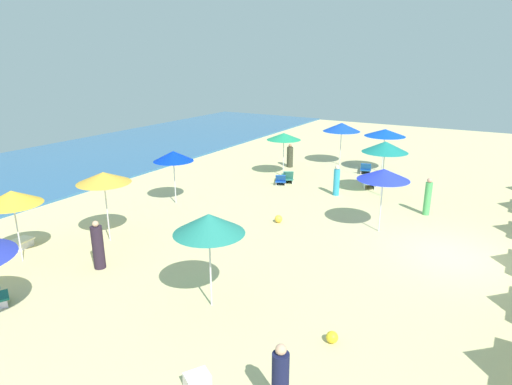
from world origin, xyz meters
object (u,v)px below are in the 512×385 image
beachgoer_1 (428,197)px  beachgoer_4 (98,246)px  lounge_chair_3_0 (12,244)px  umbrella_2 (342,127)px  beach_ball_1 (279,219)px  umbrella_0 (173,156)px  cooler_box_0 (197,381)px  umbrella_4 (209,224)px  umbrella_5 (284,136)px  umbrella_6 (104,178)px  beachgoer_2 (280,381)px  lounge_chair_7_0 (369,182)px  lounge_chair_8_0 (366,169)px  umbrella_7 (385,147)px  umbrella_3 (12,198)px  lounge_chair_5_0 (281,179)px  beachgoer_0 (337,181)px  beachgoer_3 (290,157)px  beach_ball_2 (332,337)px  umbrella_8 (385,133)px  umbrella_1 (384,174)px  lounge_chair_5_1 (287,177)px

beachgoer_1 → beachgoer_4: bearing=139.8°
lounge_chair_3_0 → beachgoer_1: beachgoer_1 is taller
umbrella_2 → beach_ball_1: (-11.18, -1.36, -2.26)m
umbrella_0 → cooler_box_0: (-9.24, -8.38, -2.12)m
umbrella_4 → umbrella_5: 14.16m
lounge_chair_3_0 → umbrella_6: size_ratio=0.56×
beachgoer_2 → umbrella_6: bearing=-56.0°
lounge_chair_7_0 → lounge_chair_8_0: lounge_chair_7_0 is taller
umbrella_7 → beachgoer_2: 15.28m
umbrella_3 → beach_ball_1: (7.64, -5.89, -2.12)m
lounge_chair_5_0 → beachgoer_2: (-14.50, -7.41, 0.50)m
umbrella_0 → beachgoer_0: (5.04, -6.15, -1.55)m
umbrella_4 → beachgoer_1: size_ratio=1.63×
umbrella_2 → umbrella_5: bearing=157.4°
umbrella_2 → lounge_chair_5_0: (-5.82, 1.28, -2.21)m
umbrella_5 → beach_ball_1: umbrella_5 is taller
umbrella_2 → umbrella_5: 4.80m
lounge_chair_3_0 → umbrella_6: (2.45, -2.26, 2.20)m
beachgoer_0 → beachgoer_3: 6.18m
umbrella_5 → beach_ball_2: bearing=-148.7°
lounge_chair_5_0 → umbrella_8: 7.04m
umbrella_4 → lounge_chair_7_0: (13.67, -0.44, -2.16)m
umbrella_5 → umbrella_7: bearing=-98.1°
beach_ball_1 → lounge_chair_7_0: bearing=-14.2°
umbrella_1 → lounge_chair_3_0: umbrella_1 is taller
beachgoer_2 → lounge_chair_3_0: bearing=-40.5°
lounge_chair_5_1 → beach_ball_1: lounge_chair_5_1 is taller
umbrella_3 → umbrella_7: bearing=-32.5°
umbrella_0 → beachgoer_2: 13.64m
umbrella_7 → beachgoer_4: (-12.56, 5.93, -1.72)m
umbrella_8 → lounge_chair_8_0: umbrella_8 is taller
cooler_box_0 → beach_ball_2: size_ratio=1.71×
umbrella_7 → lounge_chair_5_0: bearing=95.8°
umbrella_5 → beachgoer_0: 4.67m
umbrella_0 → umbrella_6: bearing=-171.0°
lounge_chair_5_0 → lounge_chair_7_0: size_ratio=1.07×
umbrella_5 → umbrella_8: umbrella_8 is taller
umbrella_1 → beachgoer_4: 10.69m
umbrella_4 → lounge_chair_5_1: (12.44, 3.78, -2.19)m
umbrella_3 → umbrella_4: 7.30m
umbrella_7 → beachgoer_4: size_ratio=1.66×
cooler_box_0 → beach_ball_1: bearing=-131.2°
beachgoer_0 → beachgoer_2: same height
beachgoer_3 → beachgoer_4: beachgoer_4 is taller
umbrella_0 → umbrella_4: size_ratio=0.92×
umbrella_5 → lounge_chair_5_1: (-0.97, -0.76, -2.07)m
umbrella_5 → lounge_chair_8_0: (3.15, -3.94, -2.07)m
lounge_chair_8_0 → lounge_chair_3_0: bearing=50.9°
lounge_chair_5_1 → beachgoer_4: 12.46m
umbrella_2 → umbrella_7: bearing=-142.2°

